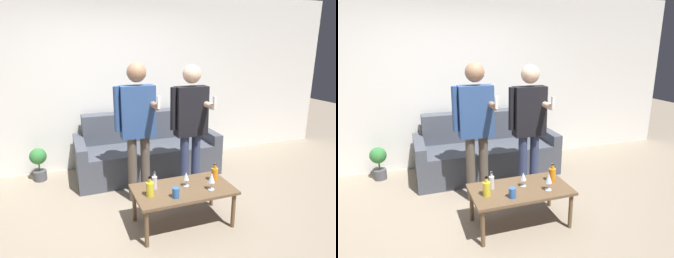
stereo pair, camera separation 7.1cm
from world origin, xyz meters
The scene contains 13 objects.
ground_plane centered at (0.00, 0.00, 0.00)m, with size 16.00×16.00×0.00m, color gray.
wall_back centered at (0.00, 1.93, 1.35)m, with size 8.00×0.06×2.70m.
couch centered at (0.38, 1.43, 0.32)m, with size 2.09×0.89×0.90m.
coffee_table centered at (0.35, -0.09, 0.38)m, with size 1.06×0.58×0.43m.
bottle_orange centered at (0.75, -0.05, 0.51)m, with size 0.08×0.08×0.21m.
bottle_green centered at (-0.03, -0.14, 0.51)m, with size 0.08×0.08×0.21m.
bottle_dark centered at (0.06, 0.00, 0.51)m, with size 0.06×0.06×0.19m.
wine_glass_near centered at (0.62, -0.22, 0.56)m, with size 0.07×0.07×0.19m.
wine_glass_far centered at (0.40, -0.05, 0.54)m, with size 0.07×0.07×0.16m.
cup_on_table centered at (0.20, -0.26, 0.48)m, with size 0.07×0.07×0.11m.
person_standing_left centered at (0.05, 0.61, 1.02)m, with size 0.49×0.44×1.71m.
person_standing_right centered at (0.70, 0.51, 1.00)m, with size 0.47×0.43×1.68m.
potted_plant centered at (-1.17, 1.64, 0.29)m, with size 0.23×0.23×0.49m.
Camera 1 is at (-0.80, -2.76, 1.90)m, focal length 32.00 mm.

